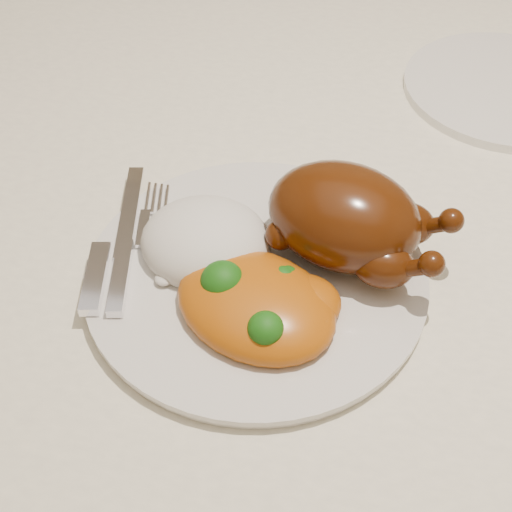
% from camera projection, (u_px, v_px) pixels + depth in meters
% --- Properties ---
extents(floor, '(4.00, 4.00, 0.00)m').
position_uv_depth(floor, '(325.00, 500.00, 1.29)').
color(floor, brown).
rests_on(floor, ground).
extents(dining_table, '(1.60, 0.90, 0.76)m').
position_uv_depth(dining_table, '(367.00, 243.00, 0.81)').
color(dining_table, brown).
rests_on(dining_table, floor).
extents(tablecloth, '(1.73, 1.03, 0.18)m').
position_uv_depth(tablecloth, '(375.00, 195.00, 0.76)').
color(tablecloth, beige).
rests_on(tablecloth, dining_table).
extents(dinner_plate, '(0.39, 0.39, 0.01)m').
position_uv_depth(dinner_plate, '(256.00, 276.00, 0.63)').
color(dinner_plate, silver).
rests_on(dinner_plate, tablecloth).
extents(side_plate, '(0.27, 0.27, 0.01)m').
position_uv_depth(side_plate, '(506.00, 88.00, 0.83)').
color(side_plate, silver).
rests_on(side_plate, tablecloth).
extents(roast_chicken, '(0.18, 0.13, 0.09)m').
position_uv_depth(roast_chicken, '(348.00, 218.00, 0.61)').
color(roast_chicken, '#4B2208').
rests_on(roast_chicken, dinner_plate).
extents(rice_mound, '(0.12, 0.11, 0.06)m').
position_uv_depth(rice_mound, '(206.00, 242.00, 0.63)').
color(rice_mound, white).
rests_on(rice_mound, dinner_plate).
extents(mac_and_cheese, '(0.17, 0.16, 0.06)m').
position_uv_depth(mac_and_cheese, '(259.00, 300.00, 0.59)').
color(mac_and_cheese, '#C75A0C').
rests_on(mac_and_cheese, dinner_plate).
extents(cutlery, '(0.06, 0.19, 0.01)m').
position_uv_depth(cutlery, '(118.00, 255.00, 0.63)').
color(cutlery, silver).
rests_on(cutlery, dinner_plate).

